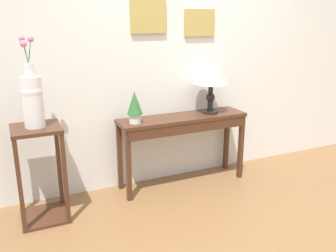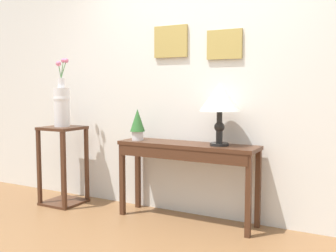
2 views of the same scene
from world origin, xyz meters
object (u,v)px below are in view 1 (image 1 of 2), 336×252
table_lamp (211,74)px  flower_vase_tall (32,96)px  potted_plant_on_console (135,106)px  console_table (184,127)px  pedestal_stand_left (41,174)px

table_lamp → flower_vase_tall: bearing=-175.7°
table_lamp → potted_plant_on_console: table_lamp is taller
console_table → potted_plant_on_console: (-0.52, -0.01, 0.28)m
table_lamp → pedestal_stand_left: size_ratio=0.66×
flower_vase_tall → table_lamp: bearing=4.3°
potted_plant_on_console → pedestal_stand_left: size_ratio=0.36×
table_lamp → pedestal_stand_left: 1.89m
potted_plant_on_console → pedestal_stand_left: 1.02m
console_table → flower_vase_tall: size_ratio=1.84×
table_lamp → potted_plant_on_console: bearing=-177.7°
potted_plant_on_console → table_lamp: bearing=2.3°
pedestal_stand_left → flower_vase_tall: bearing=99.0°
table_lamp → flower_vase_tall: (-1.74, -0.13, -0.05)m
table_lamp → flower_vase_tall: size_ratio=0.76×
pedestal_stand_left → flower_vase_tall: flower_vase_tall is taller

